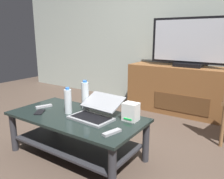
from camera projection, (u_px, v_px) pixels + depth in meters
ground_plane at (85, 159)px, 2.09m from camera, size 7.68×7.68×0.00m
back_wall at (172, 15)px, 3.46m from camera, size 6.40×0.12×2.80m
coffee_table at (76, 128)px, 2.09m from camera, size 1.25×0.63×0.40m
media_cabinet at (186, 90)px, 3.24m from camera, size 1.66×0.48×0.68m
television at (190, 43)px, 3.07m from camera, size 1.05×0.20×0.66m
laptop at (96, 111)px, 2.01m from camera, size 0.40×0.41×0.17m
router_box at (131, 112)px, 1.93m from camera, size 0.13×0.11×0.15m
water_bottle_near at (85, 96)px, 2.20m from camera, size 0.07×0.07×0.29m
water_bottle_far at (68, 101)px, 2.10m from camera, size 0.07×0.07×0.25m
cell_phone at (40, 112)px, 2.14m from camera, size 0.14×0.16×0.01m
tv_remote at (44, 106)px, 2.29m from camera, size 0.10×0.16×0.02m
soundbar_remote at (112, 132)px, 1.68m from camera, size 0.08×0.17×0.02m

